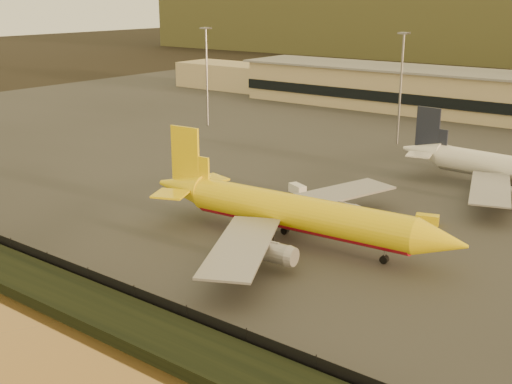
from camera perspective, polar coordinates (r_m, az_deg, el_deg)
ground at (r=84.33m, az=-5.07°, el=-6.45°), size 900.00×900.00×0.00m
embankment at (r=73.63m, az=-14.11°, el=-10.01°), size 320.00×7.00×1.40m
tarmac at (r=164.09m, az=17.81°, el=4.53°), size 320.00×220.00×0.20m
perimeter_fence at (r=75.61m, az=-11.78°, el=-8.58°), size 300.00×0.05×2.20m
terminal_building at (r=196.19m, az=17.06°, el=8.39°), size 202.00×25.00×12.60m
apron_light_masts at (r=138.20m, az=21.41°, el=8.53°), size 152.20×12.20×25.40m
dhl_cargo_jet at (r=89.45m, az=3.36°, el=-1.89°), size 48.47×47.36×14.47m
gse_vehicle_yellow at (r=100.77m, az=14.99°, el=-2.38°), size 3.71×2.48×1.53m
gse_vehicle_white at (r=112.78m, az=3.71°, el=0.28°), size 3.85×2.89×1.58m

